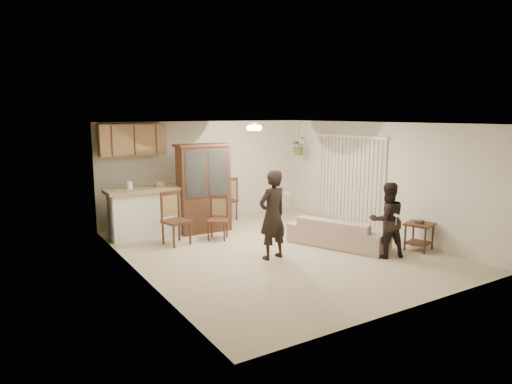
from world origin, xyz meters
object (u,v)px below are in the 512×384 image
sofa (338,228)px  adult (273,211)px  chair_bar (176,230)px  china_hutch (204,189)px  side_table (419,236)px  chair_hutch_left (218,227)px  child (387,222)px  chair_hutch_right (226,208)px

sofa → adult: size_ratio=1.04×
sofa → chair_bar: size_ratio=1.71×
adult → china_hutch: china_hutch is taller
side_table → adult: bearing=158.8°
side_table → chair_bar: bearing=143.7°
adult → side_table: 3.04m
china_hutch → adult: bearing=-83.6°
sofa → adult: 1.70m
chair_bar → chair_hutch_left: 0.92m
adult → chair_bar: size_ratio=1.64×
child → chair_bar: size_ratio=1.23×
adult → side_table: adult is taller
chair_hutch_left → child: bearing=-14.6°
child → china_hutch: size_ratio=0.67×
sofa → side_table: sofa is taller
adult → chair_hutch_right: size_ratio=1.64×
chair_bar → chair_hutch_right: chair_hutch_right is taller
sofa → side_table: (1.16, -1.07, -0.08)m
side_table → chair_hutch_right: (-2.03, 4.38, 0.03)m
chair_bar → side_table: bearing=-48.5°
sofa → chair_bar: chair_bar is taller
adult → china_hutch: size_ratio=0.89×
china_hutch → chair_hutch_right: china_hutch is taller
adult → chair_hutch_right: adult is taller
sofa → child: size_ratio=1.39×
china_hutch → child: bearing=-57.8°
child → side_table: size_ratio=2.17×
side_table → chair_hutch_left: bearing=137.2°
china_hutch → side_table: china_hutch is taller
china_hutch → chair_bar: china_hutch is taller
china_hutch → chair_hutch_left: china_hutch is taller
chair_hutch_left → sofa: bearing=-5.2°
sofa → chair_hutch_right: size_ratio=1.71×
adult → chair_hutch_right: 3.44m
china_hutch → sofa: bearing=-52.3°
side_table → chair_bar: chair_bar is taller
side_table → chair_hutch_right: bearing=114.8°
child → chair_hutch_right: (-1.14, 4.34, -0.37)m
side_table → chair_hutch_right: 4.83m
china_hutch → side_table: 4.72m
side_table → child: bearing=177.4°
chair_bar → china_hutch: bearing=23.0°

